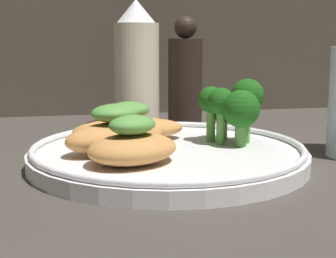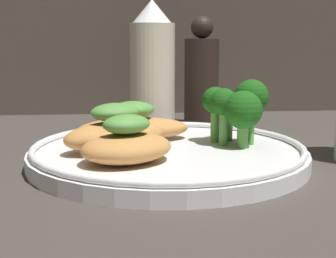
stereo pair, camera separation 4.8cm
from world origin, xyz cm
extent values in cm
cube|color=#3D3833|center=(0.00, 0.00, -0.50)|extent=(180.00, 180.00, 1.00)
cylinder|color=white|center=(0.00, 0.00, 0.70)|extent=(26.34, 26.34, 1.40)
torus|color=white|center=(0.00, 0.00, 1.70)|extent=(25.74, 25.74, 0.60)
ellipsoid|color=#BC7F42|center=(-3.98, -4.55, 2.65)|extent=(10.09, 9.31, 2.51)
ellipsoid|color=#518E3D|center=(-3.98, -4.55, 4.72)|extent=(5.27, 4.94, 1.61)
ellipsoid|color=#BC7F42|center=(-4.93, -0.41, 2.82)|extent=(11.20, 8.76, 2.83)
ellipsoid|color=#518E3D|center=(-4.93, -0.41, 5.07)|extent=(5.80, 5.37, 1.68)
ellipsoid|color=#BC7F42|center=(-3.09, 4.93, 2.57)|extent=(11.94, 6.02, 2.33)
ellipsoid|color=#518E3D|center=(-3.09, 4.93, 4.59)|extent=(4.59, 3.82, 1.72)
cylinder|color=#569942|center=(8.34, 1.48, 3.23)|extent=(0.72, 0.72, 3.65)
sphere|color=#195114|center=(8.34, 1.48, 6.21)|extent=(3.31, 3.31, 3.31)
cylinder|color=#569942|center=(6.57, 3.69, 2.53)|extent=(0.92, 0.92, 2.27)
sphere|color=#195114|center=(6.57, 3.69, 4.73)|extent=(3.02, 3.02, 3.02)
cylinder|color=#569942|center=(5.05, 2.96, 3.08)|extent=(0.89, 0.89, 3.36)
sphere|color=#195114|center=(5.05, 2.96, 5.70)|extent=(2.67, 2.67, 2.67)
cylinder|color=#569942|center=(5.55, 1.30, 3.11)|extent=(0.82, 0.82, 3.41)
sphere|color=#195114|center=(5.55, 1.30, 5.74)|extent=(2.65, 2.65, 2.65)
cylinder|color=#569942|center=(7.19, -0.03, 2.62)|extent=(1.09, 1.09, 2.43)
sphere|color=#195114|center=(7.19, -0.03, 5.11)|extent=(3.66, 3.66, 3.66)
cylinder|color=beige|center=(-0.34, 20.47, 6.82)|extent=(5.93, 5.93, 13.64)
cone|color=white|center=(-0.34, 20.47, 15.14)|extent=(5.04, 5.04, 3.00)
cylinder|color=black|center=(6.56, 20.47, 5.82)|extent=(4.57, 4.57, 11.63)
sphere|color=black|center=(6.56, 20.47, 13.12)|extent=(2.97, 2.97, 2.97)
camera|label=1|loc=(-9.55, -46.53, 12.10)|focal=55.00mm
camera|label=2|loc=(-4.79, -47.26, 12.10)|focal=55.00mm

